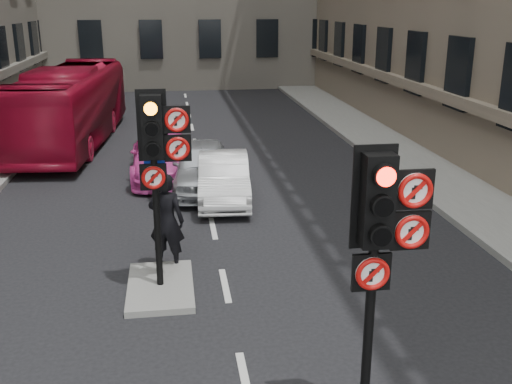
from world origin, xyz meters
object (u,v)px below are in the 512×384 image
object	(u,v)px
signal_far	(158,148)
car_pink	(162,155)
motorcycle	(157,187)
signal_near	(382,231)
car_white	(224,178)
info_sign	(157,201)
motorcyclist	(166,221)
car_silver	(203,166)
bus_red	(71,106)

from	to	relation	value
signal_far	car_pink	world-z (taller)	signal_far
car_pink	signal_far	bearing A→B (deg)	-90.21
car_pink	motorcycle	distance (m)	2.67
signal_near	car_pink	size ratio (longest dim) A/B	0.80
car_pink	car_white	bearing A→B (deg)	-58.53
signal_far	motorcycle	size ratio (longest dim) A/B	2.31
signal_near	motorcycle	bearing A→B (deg)	107.13
info_sign	signal_near	bearing A→B (deg)	-59.69
signal_far	car_pink	bearing A→B (deg)	90.53
car_white	motorcyclist	size ratio (longest dim) A/B	1.90
car_silver	bus_red	distance (m)	7.86
car_silver	bus_red	size ratio (longest dim) A/B	0.39
motorcycle	motorcyclist	world-z (taller)	motorcyclist
car_white	signal_far	bearing A→B (deg)	-103.00
info_sign	signal_far	bearing A→B (deg)	-80.92
signal_far	car_white	world-z (taller)	signal_far
car_silver	bus_red	xyz separation A→B (m)	(-4.45, 6.43, 0.74)
car_pink	info_sign	distance (m)	7.23
signal_far	car_silver	bearing A→B (deg)	80.11
motorcyclist	car_silver	bearing A→B (deg)	-83.75
signal_near	bus_red	distance (m)	17.65
car_pink	info_sign	world-z (taller)	info_sign
signal_near	motorcycle	distance (m)	9.70
car_silver	signal_near	bearing A→B (deg)	-78.03
car_white	motorcyclist	xyz separation A→B (m)	(-1.50, -4.11, 0.37)
motorcyclist	signal_far	bearing A→B (deg)	103.64
signal_far	info_sign	bearing A→B (deg)	99.43
car_pink	info_sign	xyz separation A→B (m)	(-0.02, -7.17, 0.92)
signal_near	motorcycle	world-z (taller)	signal_near
car_pink	motorcyclist	distance (m)	6.71
car_silver	car_pink	size ratio (longest dim) A/B	0.90
motorcyclist	info_sign	distance (m)	0.77
car_white	bus_red	world-z (taller)	bus_red
car_pink	motorcycle	size ratio (longest dim) A/B	2.91
car_pink	motorcycle	xyz separation A→B (m)	(-0.12, -2.66, -0.19)
bus_red	info_sign	xyz separation A→B (m)	(3.29, -12.03, 0.14)
car_pink	signal_near	bearing A→B (deg)	-77.89
motorcycle	info_sign	world-z (taller)	info_sign
car_silver	car_white	bearing A→B (deg)	-60.68
motorcycle	motorcyclist	size ratio (longest dim) A/B	0.78
car_white	motorcycle	bearing A→B (deg)	-173.78
bus_red	motorcycle	bearing A→B (deg)	-62.43
signal_near	motorcyclist	bearing A→B (deg)	116.85
bus_red	car_pink	bearing A→B (deg)	-51.16
bus_red	motorcycle	distance (m)	8.23
signal_far	info_sign	world-z (taller)	signal_far
car_silver	info_sign	xyz separation A→B (m)	(-1.16, -5.60, 0.88)
car_white	car_pink	world-z (taller)	car_pink
signal_far	car_white	bearing A→B (deg)	72.99
signal_near	motorcyclist	distance (m)	5.84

